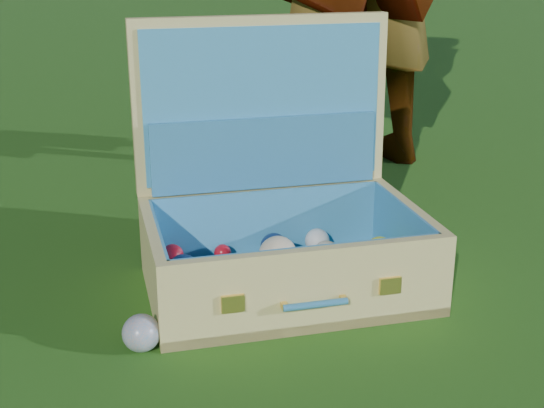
{
  "coord_description": "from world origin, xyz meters",
  "views": [
    {
      "loc": [
        -0.73,
        -1.26,
        0.68
      ],
      "look_at": [
        -0.17,
        0.09,
        0.16
      ],
      "focal_mm": 50.0,
      "sensor_mm": 36.0,
      "label": 1
    }
  ],
  "objects": [
    {
      "name": "ground",
      "position": [
        0.0,
        0.0,
        0.0
      ],
      "size": [
        60.0,
        60.0,
        0.0
      ],
      "primitive_type": "plane",
      "color": "#215114",
      "rests_on": "ground"
    },
    {
      "name": "stray_ball",
      "position": [
        -0.49,
        -0.1,
        0.03
      ],
      "size": [
        0.07,
        0.07,
        0.07
      ],
      "primitive_type": "sphere",
      "color": "teal",
      "rests_on": "ground"
    },
    {
      "name": "suitcase",
      "position": [
        -0.16,
        0.08,
        0.15
      ],
      "size": [
        0.6,
        0.48,
        0.53
      ],
      "rotation": [
        0.0,
        0.0,
        -0.14
      ],
      "color": "#DCC976",
      "rests_on": "ground"
    }
  ]
}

